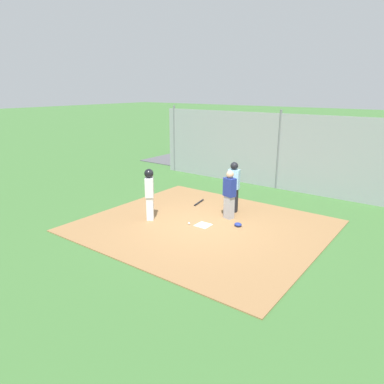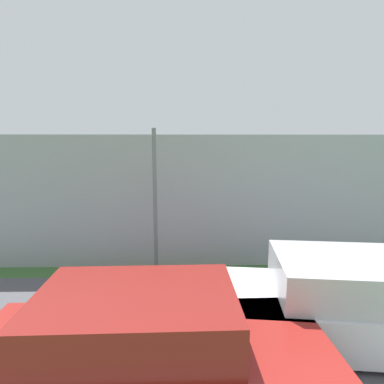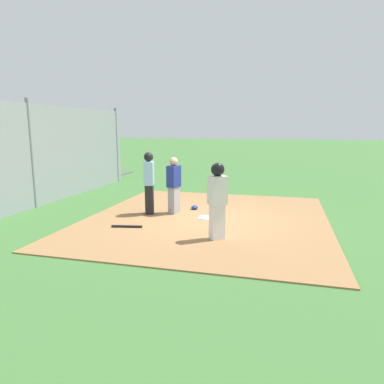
{
  "view_description": "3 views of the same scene",
  "coord_description": "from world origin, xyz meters",
  "px_view_note": "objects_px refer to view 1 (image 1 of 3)",
  "views": [
    {
      "loc": [
        -5.96,
        8.57,
        4.23
      ],
      "look_at": [
        0.85,
        -0.54,
        0.86
      ],
      "focal_mm": 33.13,
      "sensor_mm": 36.0,
      "label": 1
    },
    {
      "loc": [
        0.7,
        -12.84,
        3.04
      ],
      "look_at": [
        1.01,
        -0.41,
        1.02
      ],
      "focal_mm": 29.07,
      "sensor_mm": 36.0,
      "label": 2
    },
    {
      "loc": [
        9.1,
        1.97,
        2.48
      ],
      "look_at": [
        -0.14,
        -0.46,
        0.71
      ],
      "focal_mm": 32.7,
      "sensor_mm": 36.0,
      "label": 3
    }
  ],
  "objects_px": {
    "catcher": "(229,194)",
    "catcher_mask": "(238,225)",
    "baseball": "(189,223)",
    "parked_car_white": "(242,156)",
    "baseball_bat": "(199,202)",
    "parked_car_red": "(304,159)",
    "home_plate": "(203,225)",
    "umpire": "(234,186)",
    "runner": "(149,191)"
  },
  "relations": [
    {
      "from": "catcher",
      "to": "catcher_mask",
      "type": "height_order",
      "value": "catcher"
    },
    {
      "from": "baseball",
      "to": "parked_car_white",
      "type": "distance_m",
      "value": 9.22
    },
    {
      "from": "baseball_bat",
      "to": "parked_car_red",
      "type": "distance_m",
      "value": 7.85
    },
    {
      "from": "home_plate",
      "to": "parked_car_red",
      "type": "relative_size",
      "value": 0.1
    },
    {
      "from": "catcher",
      "to": "umpire",
      "type": "bearing_deg",
      "value": -143.72
    },
    {
      "from": "home_plate",
      "to": "runner",
      "type": "height_order",
      "value": "runner"
    },
    {
      "from": "home_plate",
      "to": "baseball_bat",
      "type": "xyz_separation_m",
      "value": [
        1.41,
        -1.73,
        0.02
      ]
    },
    {
      "from": "baseball_bat",
      "to": "parked_car_white",
      "type": "xyz_separation_m",
      "value": [
        1.94,
        -6.79,
        0.55
      ]
    },
    {
      "from": "catcher",
      "to": "baseball",
      "type": "bearing_deg",
      "value": -12.84
    },
    {
      "from": "baseball",
      "to": "umpire",
      "type": "bearing_deg",
      "value": -104.14
    },
    {
      "from": "catcher_mask",
      "to": "baseball_bat",
      "type": "bearing_deg",
      "value": -26.09
    },
    {
      "from": "runner",
      "to": "baseball",
      "type": "distance_m",
      "value": 1.66
    },
    {
      "from": "umpire",
      "to": "parked_car_white",
      "type": "height_order",
      "value": "umpire"
    },
    {
      "from": "catcher",
      "to": "parked_car_red",
      "type": "distance_m",
      "value": 8.45
    },
    {
      "from": "home_plate",
      "to": "catcher_mask",
      "type": "height_order",
      "value": "catcher_mask"
    },
    {
      "from": "home_plate",
      "to": "umpire",
      "type": "bearing_deg",
      "value": -92.45
    },
    {
      "from": "home_plate",
      "to": "parked_car_red",
      "type": "height_order",
      "value": "parked_car_red"
    },
    {
      "from": "catcher",
      "to": "catcher_mask",
      "type": "relative_size",
      "value": 6.76
    },
    {
      "from": "catcher",
      "to": "parked_car_white",
      "type": "bearing_deg",
      "value": -136.97
    },
    {
      "from": "umpire",
      "to": "catcher_mask",
      "type": "bearing_deg",
      "value": 22.66
    },
    {
      "from": "catcher_mask",
      "to": "parked_car_red",
      "type": "bearing_deg",
      "value": -82.57
    },
    {
      "from": "umpire",
      "to": "baseball",
      "type": "relative_size",
      "value": 23.88
    },
    {
      "from": "home_plate",
      "to": "parked_car_white",
      "type": "height_order",
      "value": "parked_car_white"
    },
    {
      "from": "catcher",
      "to": "baseball_bat",
      "type": "height_order",
      "value": "catcher"
    },
    {
      "from": "baseball",
      "to": "parked_car_white",
      "type": "relative_size",
      "value": 0.02
    },
    {
      "from": "runner",
      "to": "parked_car_white",
      "type": "xyz_separation_m",
      "value": [
        1.64,
        -9.11,
        -0.4
      ]
    },
    {
      "from": "baseball_bat",
      "to": "parked_car_red",
      "type": "xyz_separation_m",
      "value": [
        -1.17,
        -7.74,
        0.55
      ]
    },
    {
      "from": "parked_car_white",
      "to": "umpire",
      "type": "bearing_deg",
      "value": 123.67
    },
    {
      "from": "umpire",
      "to": "runner",
      "type": "relative_size",
      "value": 1.03
    },
    {
      "from": "umpire",
      "to": "runner",
      "type": "height_order",
      "value": "umpire"
    },
    {
      "from": "umpire",
      "to": "parked_car_white",
      "type": "xyz_separation_m",
      "value": [
        3.43,
        -6.81,
        -0.35
      ]
    },
    {
      "from": "parked_car_red",
      "to": "parked_car_white",
      "type": "relative_size",
      "value": 0.97
    },
    {
      "from": "baseball_bat",
      "to": "baseball",
      "type": "xyz_separation_m",
      "value": [
        -1.0,
        1.94,
        0.01
      ]
    },
    {
      "from": "runner",
      "to": "parked_car_red",
      "type": "distance_m",
      "value": 10.18
    },
    {
      "from": "catcher_mask",
      "to": "catcher",
      "type": "bearing_deg",
      "value": -36.62
    },
    {
      "from": "home_plate",
      "to": "parked_car_red",
      "type": "distance_m",
      "value": 9.49
    },
    {
      "from": "catcher_mask",
      "to": "baseball",
      "type": "distance_m",
      "value": 1.55
    },
    {
      "from": "catcher_mask",
      "to": "parked_car_white",
      "type": "relative_size",
      "value": 0.05
    },
    {
      "from": "umpire",
      "to": "catcher_mask",
      "type": "distance_m",
      "value": 1.65
    },
    {
      "from": "parked_car_white",
      "to": "home_plate",
      "type": "bearing_deg",
      "value": 118.45
    },
    {
      "from": "catcher",
      "to": "home_plate",
      "type": "bearing_deg",
      "value": 0.58
    },
    {
      "from": "catcher_mask",
      "to": "umpire",
      "type": "bearing_deg",
      "value": -52.89
    },
    {
      "from": "baseball_bat",
      "to": "catcher_mask",
      "type": "height_order",
      "value": "catcher_mask"
    },
    {
      "from": "home_plate",
      "to": "catcher",
      "type": "bearing_deg",
      "value": -106.35
    },
    {
      "from": "umpire",
      "to": "baseball",
      "type": "xyz_separation_m",
      "value": [
        0.48,
        1.91,
        -0.9
      ]
    },
    {
      "from": "umpire",
      "to": "runner",
      "type": "bearing_deg",
      "value": -52.29
    },
    {
      "from": "home_plate",
      "to": "catcher",
      "type": "height_order",
      "value": "catcher"
    },
    {
      "from": "catcher",
      "to": "runner",
      "type": "bearing_deg",
      "value": -34.02
    },
    {
      "from": "baseball",
      "to": "parked_car_red",
      "type": "relative_size",
      "value": 0.02
    },
    {
      "from": "umpire",
      "to": "parked_car_red",
      "type": "relative_size",
      "value": 0.42
    }
  ]
}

